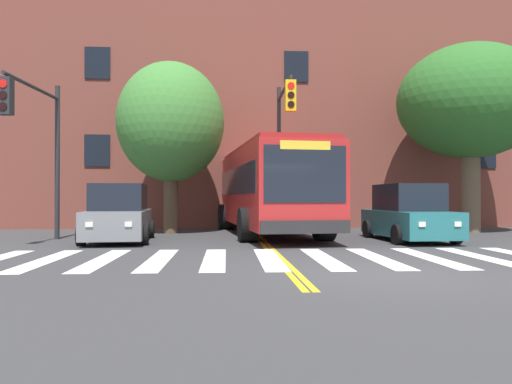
% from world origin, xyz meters
% --- Properties ---
extents(ground_plane, '(120.00, 120.00, 0.00)m').
position_xyz_m(ground_plane, '(0.00, 0.00, 0.00)').
color(ground_plane, '#38383A').
extents(crosswalk, '(15.47, 4.27, 0.01)m').
position_xyz_m(crosswalk, '(-0.72, 2.38, 0.00)').
color(crosswalk, white).
rests_on(crosswalk, ground).
extents(lane_line_yellow_inner, '(0.12, 36.00, 0.01)m').
position_xyz_m(lane_line_yellow_inner, '(-1.81, 16.38, 0.00)').
color(lane_line_yellow_inner, gold).
rests_on(lane_line_yellow_inner, ground).
extents(lane_line_yellow_outer, '(0.12, 36.00, 0.01)m').
position_xyz_m(lane_line_yellow_outer, '(-1.65, 16.38, 0.00)').
color(lane_line_yellow_outer, gold).
rests_on(lane_line_yellow_outer, ground).
extents(city_bus, '(3.79, 11.83, 3.19)m').
position_xyz_m(city_bus, '(-1.34, 10.25, 1.75)').
color(city_bus, '#B22323').
rests_on(city_bus, ground).
extents(car_grey_near_lane, '(2.20, 4.23, 1.81)m').
position_xyz_m(car_grey_near_lane, '(-6.25, 7.08, 0.83)').
color(car_grey_near_lane, slate).
rests_on(car_grey_near_lane, ground).
extents(car_teal_far_lane, '(2.15, 4.26, 1.82)m').
position_xyz_m(car_teal_far_lane, '(2.97, 6.73, 0.83)').
color(car_teal_far_lane, '#236B70').
rests_on(car_teal_far_lane, ground).
extents(car_red_behind_bus, '(2.45, 4.75, 1.79)m').
position_xyz_m(car_red_behind_bus, '(-0.63, 21.01, 0.82)').
color(car_red_behind_bus, '#AD1E1E').
rests_on(car_red_behind_bus, ground).
extents(traffic_light_far_corner, '(0.52, 3.67, 5.12)m').
position_xyz_m(traffic_light_far_corner, '(-8.61, 6.62, 3.45)').
color(traffic_light_far_corner, '#28282D').
rests_on(traffic_light_far_corner, ground).
extents(traffic_light_overhead, '(0.35, 3.93, 5.74)m').
position_xyz_m(traffic_light_overhead, '(-0.78, 9.09, 3.86)').
color(traffic_light_overhead, '#28282D').
rests_on(traffic_light_overhead, ground).
extents(street_tree_curbside_large, '(7.42, 7.28, 7.48)m').
position_xyz_m(street_tree_curbside_large, '(6.89, 10.26, 5.17)').
color(street_tree_curbside_large, brown).
rests_on(street_tree_curbside_large, ground).
extents(street_tree_curbside_small, '(5.62, 5.71, 6.63)m').
position_xyz_m(street_tree_curbside_small, '(-4.97, 10.58, 4.28)').
color(street_tree_curbside_small, brown).
rests_on(street_tree_curbside_small, ground).
extents(building_facade, '(43.96, 6.34, 13.74)m').
position_xyz_m(building_facade, '(0.36, 16.44, 6.88)').
color(building_facade, brown).
rests_on(building_facade, ground).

